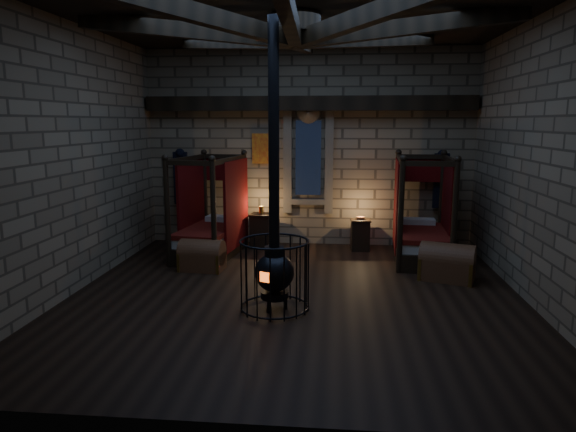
# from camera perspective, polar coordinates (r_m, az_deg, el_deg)

# --- Properties ---
(room) EXTENTS (7.02, 7.02, 4.29)m
(room) POSITION_cam_1_polar(r_m,az_deg,el_deg) (7.82, 0.95, 18.29)
(room) COLOR black
(room) RESTS_ON ground
(bed_left) EXTENTS (1.26, 2.02, 1.99)m
(bed_left) POSITION_cam_1_polar(r_m,az_deg,el_deg) (10.49, -8.54, -1.68)
(bed_left) COLOR black
(bed_left) RESTS_ON ground
(bed_right) EXTENTS (1.16, 1.99, 2.01)m
(bed_right) POSITION_cam_1_polar(r_m,az_deg,el_deg) (10.37, 14.57, -2.02)
(bed_right) COLOR black
(bed_right) RESTS_ON ground
(trunk_left) EXTENTS (0.83, 0.57, 0.58)m
(trunk_left) POSITION_cam_1_polar(r_m,az_deg,el_deg) (9.52, -9.54, -4.42)
(trunk_left) COLOR brown
(trunk_left) RESTS_ON ground
(trunk_right) EXTENTS (1.02, 0.83, 0.65)m
(trunk_right) POSITION_cam_1_polar(r_m,az_deg,el_deg) (9.22, 17.26, -5.04)
(trunk_right) COLOR brown
(trunk_right) RESTS_ON ground
(nightstand_left) EXTENTS (0.51, 0.49, 0.90)m
(nightstand_left) POSITION_cam_1_polar(r_m,az_deg,el_deg) (11.02, -2.97, -1.59)
(nightstand_left) COLOR black
(nightstand_left) RESTS_ON ground
(nightstand_right) EXTENTS (0.43, 0.42, 0.72)m
(nightstand_right) POSITION_cam_1_polar(r_m,az_deg,el_deg) (10.91, 8.01, -2.04)
(nightstand_right) COLOR black
(nightstand_right) RESTS_ON ground
(stove) EXTENTS (1.00, 1.00, 4.05)m
(stove) POSITION_cam_1_polar(r_m,az_deg,el_deg) (7.36, -1.52, -5.78)
(stove) COLOR black
(stove) RESTS_ON ground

